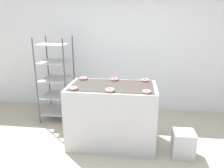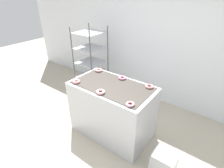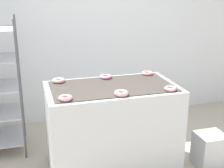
% 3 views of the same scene
% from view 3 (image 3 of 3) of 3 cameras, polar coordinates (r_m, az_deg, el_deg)
% --- Properties ---
extents(wall_back, '(8.00, 0.05, 2.80)m').
position_cam_3_polar(wall_back, '(4.51, -5.35, 10.60)').
color(wall_back, silver).
rests_on(wall_back, ground_plane).
extents(fryer_machine, '(1.34, 0.77, 0.97)m').
position_cam_3_polar(fryer_machine, '(3.36, 0.01, -8.24)').
color(fryer_machine, '#B7BABF').
rests_on(fryer_machine, ground_plane).
extents(glaze_bin, '(0.31, 0.29, 0.38)m').
position_cam_3_polar(glaze_bin, '(3.72, 17.39, -11.44)').
color(glaze_bin, '#B7BABF').
rests_on(glaze_bin, ground_plane).
extents(donut_near_left, '(0.13, 0.13, 0.04)m').
position_cam_3_polar(donut_near_left, '(2.82, -8.53, -2.54)').
color(donut_near_left, '#D88A8A').
rests_on(donut_near_left, fryer_machine).
extents(donut_near_center, '(0.14, 0.14, 0.04)m').
position_cam_3_polar(donut_near_center, '(2.91, 1.71, -1.66)').
color(donut_near_center, '#D99492').
rests_on(donut_near_center, fryer_machine).
extents(donut_near_right, '(0.12, 0.12, 0.03)m').
position_cam_3_polar(donut_near_right, '(3.10, 10.61, -0.82)').
color(donut_near_right, pink).
rests_on(donut_near_right, fryer_machine).
extents(donut_far_left, '(0.13, 0.13, 0.04)m').
position_cam_3_polar(donut_far_left, '(3.34, -9.76, 0.64)').
color(donut_far_left, pink).
rests_on(donut_far_left, fryer_machine).
extents(donut_far_center, '(0.13, 0.13, 0.04)m').
position_cam_3_polar(donut_far_center, '(3.43, -1.16, 1.35)').
color(donut_far_center, pink).
rests_on(donut_far_center, fryer_machine).
extents(donut_far_right, '(0.13, 0.13, 0.03)m').
position_cam_3_polar(donut_far_right, '(3.59, 6.45, 1.99)').
color(donut_far_right, pink).
rests_on(donut_far_right, fryer_machine).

